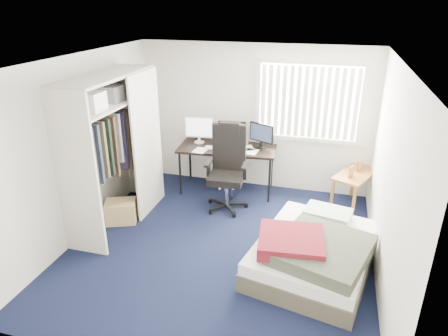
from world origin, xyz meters
The scene contains 10 objects.
ground centered at (0.00, 0.00, 0.00)m, with size 4.20×4.20×0.00m, color black.
room_shell centered at (0.00, 0.00, 1.51)m, with size 4.20×4.20×4.20m.
window_assembly centered at (0.90, 2.04, 1.60)m, with size 1.72×0.09×1.32m.
closet centered at (-1.67, 0.27, 1.35)m, with size 0.64×1.84×2.22m.
desk centered at (-0.38, 1.75, 0.83)m, with size 1.71×0.90×1.27m.
office_chair centered at (-0.22, 1.17, 0.53)m, with size 0.69×0.69×1.38m.
footstool centered at (-0.42, 1.81, 0.21)m, with size 0.40×0.35×0.27m.
nightstand centered at (1.75, 1.66, 0.54)m, with size 0.76×0.98×0.78m.
bed centered at (1.25, -0.17, 0.26)m, with size 1.66×2.00×0.59m.
pine_box centered at (-1.65, 0.24, 0.17)m, with size 0.45×0.33×0.33m, color tan.
Camera 1 is at (1.29, -4.47, 3.15)m, focal length 32.00 mm.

